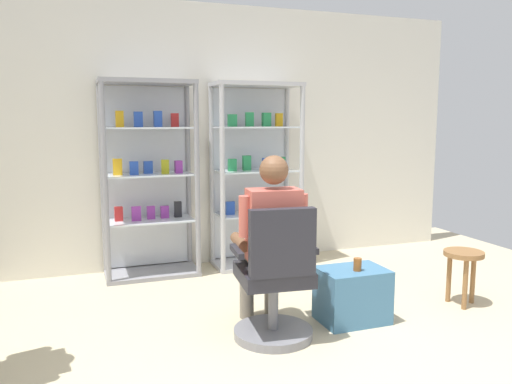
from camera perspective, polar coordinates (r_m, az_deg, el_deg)
back_wall at (r=5.40m, az=-6.57°, el=6.15°), size 6.00×0.10×2.70m
display_cabinet_left at (r=5.10m, az=-11.92°, el=1.56°), size 0.90×0.45×1.90m
display_cabinet_right at (r=5.36m, az=-0.18°, el=2.04°), size 0.90×0.45×1.90m
office_chair at (r=3.57m, az=2.19°, el=-10.42°), size 0.59×0.56×0.96m
seated_shopkeeper at (r=3.64m, az=1.50°, el=-4.87°), size 0.52×0.59×1.29m
storage_crate at (r=4.03m, az=10.70°, el=-11.24°), size 0.50×0.36×0.41m
tea_glass at (r=3.91m, az=11.27°, el=-7.94°), size 0.06×0.06×0.10m
wooden_stool at (r=4.58m, az=22.14°, el=-7.29°), size 0.32×0.32×0.46m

